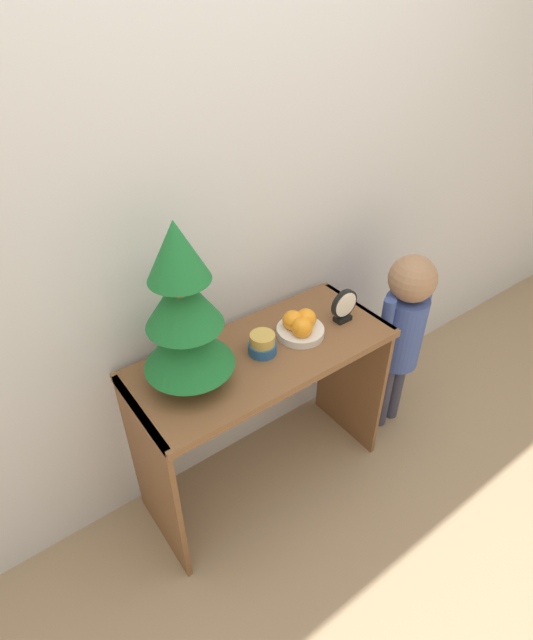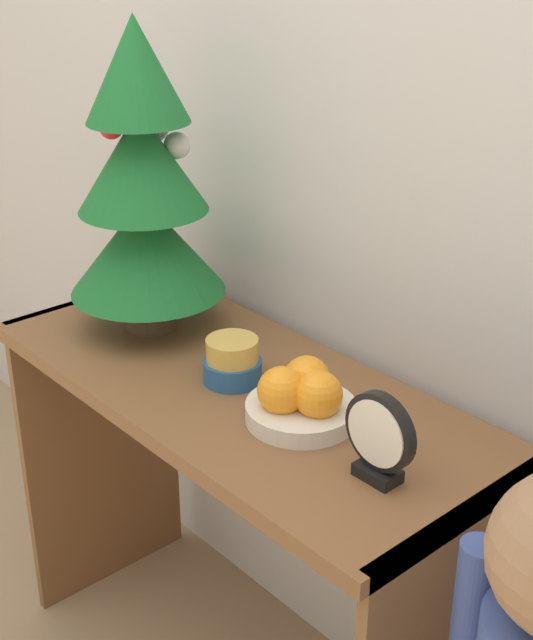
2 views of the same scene
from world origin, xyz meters
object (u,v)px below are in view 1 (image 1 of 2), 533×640
Objects in this scene: fruit_bowl at (300,326)px; desk_clock at (344,306)px; mini_tree at (184,313)px; child_figure at (404,323)px; singing_bowl at (262,344)px.

desk_clock is (0.20, -0.03, 0.03)m from fruit_bowl.
desk_clock is at bearing -4.62° from mini_tree.
desk_clock is at bearing -9.17° from fruit_bowl.
mini_tree reaches higher than fruit_bowl.
fruit_bowl is 0.19× the size of child_figure.
child_figure is at bearing -8.27° from desk_clock.
singing_bowl is at bearing 175.15° from desk_clock.
singing_bowl is (-0.18, 0.00, -0.00)m from fruit_bowl.
singing_bowl is 0.74m from child_figure.
desk_clock is 0.15× the size of child_figure.
fruit_bowl is at bearing 170.83° from desk_clock.
child_figure is (0.53, -0.08, -0.18)m from fruit_bowl.
child_figure reaches higher than fruit_bowl.
child_figure is at bearing -8.60° from fruit_bowl.
mini_tree is 3.28× the size of fruit_bowl.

